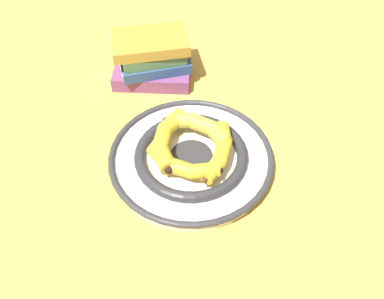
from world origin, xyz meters
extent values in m
plane|color=gold|center=(0.00, 0.00, 0.00)|extent=(2.80, 2.80, 0.00)
cylinder|color=white|center=(-0.04, 0.00, 0.01)|extent=(0.34, 0.34, 0.02)
torus|color=#2D2D33|center=(-0.04, 0.00, 0.02)|extent=(0.24, 0.24, 0.02)
cylinder|color=#2D2D33|center=(-0.04, 0.00, 0.02)|extent=(0.09, 0.09, 0.00)
torus|color=#333338|center=(-0.04, 0.00, 0.02)|extent=(0.35, 0.35, 0.01)
cylinder|color=gold|center=(-0.11, 0.01, 0.05)|extent=(0.05, 0.06, 0.03)
cylinder|color=gold|center=(-0.09, -0.04, 0.05)|extent=(0.06, 0.06, 0.03)
cylinder|color=gold|center=(-0.05, -0.07, 0.05)|extent=(0.06, 0.05, 0.03)
sphere|color=gold|center=(-0.10, -0.02, 0.05)|extent=(0.03, 0.03, 0.03)
sphere|color=gold|center=(-0.07, -0.06, 0.05)|extent=(0.03, 0.03, 0.03)
cone|color=#472D19|center=(-0.12, 0.03, 0.05)|extent=(0.03, 0.03, 0.02)
sphere|color=black|center=(-0.03, -0.09, 0.05)|extent=(0.02, 0.02, 0.02)
cylinder|color=gold|center=(-0.05, -0.06, 0.05)|extent=(0.05, 0.04, 0.03)
cylinder|color=gold|center=(0.00, -0.06, 0.05)|extent=(0.06, 0.05, 0.03)
cylinder|color=gold|center=(0.04, -0.02, 0.05)|extent=(0.06, 0.06, 0.03)
sphere|color=gold|center=(-0.02, -0.07, 0.05)|extent=(0.03, 0.03, 0.03)
sphere|color=gold|center=(0.02, -0.04, 0.05)|extent=(0.03, 0.03, 0.03)
cone|color=#472D19|center=(-0.07, -0.06, 0.05)|extent=(0.03, 0.03, 0.03)
sphere|color=black|center=(0.05, 0.00, 0.05)|extent=(0.02, 0.02, 0.02)
cylinder|color=gold|center=(0.04, -0.01, 0.05)|extent=(0.05, 0.06, 0.03)
cylinder|color=gold|center=(0.02, 0.04, 0.05)|extent=(0.06, 0.06, 0.03)
cylinder|color=gold|center=(-0.03, 0.06, 0.05)|extent=(0.06, 0.05, 0.03)
sphere|color=gold|center=(0.04, 0.02, 0.05)|extent=(0.03, 0.03, 0.03)
sphere|color=gold|center=(0.00, 0.06, 0.05)|extent=(0.03, 0.03, 0.03)
cone|color=#472D19|center=(0.05, -0.04, 0.05)|extent=(0.03, 0.04, 0.03)
sphere|color=black|center=(-0.06, 0.07, 0.05)|extent=(0.02, 0.02, 0.02)
cylinder|color=gold|center=(-0.02, 0.07, 0.05)|extent=(0.05, 0.03, 0.03)
cylinder|color=gold|center=(-0.07, 0.05, 0.05)|extent=(0.06, 0.05, 0.03)
cylinder|color=gold|center=(-0.10, 0.02, 0.05)|extent=(0.05, 0.06, 0.03)
sphere|color=gold|center=(-0.04, 0.07, 0.05)|extent=(0.03, 0.03, 0.03)
sphere|color=gold|center=(-0.09, 0.04, 0.05)|extent=(0.03, 0.03, 0.03)
cone|color=#472D19|center=(0.01, 0.07, 0.05)|extent=(0.03, 0.02, 0.02)
sphere|color=black|center=(-0.12, -0.01, 0.05)|extent=(0.02, 0.02, 0.02)
cube|color=#753D70|center=(0.26, -0.10, 0.02)|extent=(0.22, 0.23, 0.04)
cube|color=white|center=(0.26, -0.09, 0.02)|extent=(0.21, 0.22, 0.03)
cube|color=#2D4C84|center=(0.26, -0.11, 0.05)|extent=(0.18, 0.21, 0.03)
cube|color=white|center=(0.27, -0.10, 0.05)|extent=(0.17, 0.20, 0.02)
cube|color=#4C754C|center=(0.27, -0.10, 0.08)|extent=(0.17, 0.19, 0.03)
cube|color=white|center=(0.27, -0.10, 0.08)|extent=(0.16, 0.18, 0.02)
cube|color=#B28933|center=(0.27, -0.10, 0.10)|extent=(0.20, 0.22, 0.03)
cube|color=white|center=(0.27, -0.10, 0.10)|extent=(0.18, 0.21, 0.02)
camera|label=1|loc=(-0.45, 0.31, 0.62)|focal=35.00mm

